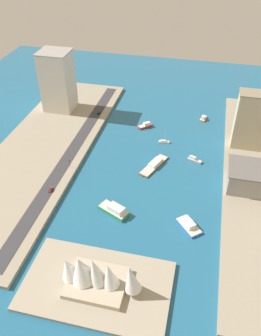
% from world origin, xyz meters
% --- Properties ---
extents(ground_plane, '(440.00, 440.00, 0.00)m').
position_xyz_m(ground_plane, '(0.00, 0.00, 0.00)').
color(ground_plane, '#23668E').
extents(quay_east, '(70.00, 240.00, 2.59)m').
position_xyz_m(quay_east, '(86.94, 0.00, 1.29)').
color(quay_east, '#9E937F').
rests_on(quay_east, ground_plane).
extents(peninsula_point, '(75.31, 45.42, 2.00)m').
position_xyz_m(peninsula_point, '(8.76, 107.41, 1.00)').
color(peninsula_point, '#A89E89').
rests_on(peninsula_point, ground_plane).
extents(road_strip, '(9.39, 228.00, 0.15)m').
position_xyz_m(road_strip, '(63.00, 0.00, 2.66)').
color(road_strip, '#38383D').
rests_on(road_strip, quay_east).
extents(catamaran_blue, '(17.44, 18.33, 4.34)m').
position_xyz_m(catamaran_blue, '(-32.66, 55.40, 1.58)').
color(catamaran_blue, blue).
rests_on(catamaran_blue, ground_plane).
extents(barge_flat_brown, '(18.05, 30.39, 3.42)m').
position_xyz_m(barge_flat_brown, '(-1.84, 0.50, 1.24)').
color(barge_flat_brown, brown).
rests_on(barge_flat_brown, ground_plane).
extents(yacht_sleek_gray, '(12.18, 6.64, 3.89)m').
position_xyz_m(yacht_sleek_gray, '(-30.15, -12.12, 1.34)').
color(yacht_sleek_gray, '#999EA3').
rests_on(yacht_sleek_gray, ground_plane).
extents(water_taxi_orange, '(6.05, 11.58, 3.89)m').
position_xyz_m(water_taxi_orange, '(-32.46, -76.93, 1.35)').
color(water_taxi_orange, orange).
rests_on(water_taxi_orange, ground_plane).
extents(sailboat_small_white, '(9.94, 3.72, 12.27)m').
position_xyz_m(sailboat_small_white, '(-4.11, -31.84, 1.00)').
color(sailboat_small_white, white).
rests_on(sailboat_small_white, ground_plane).
extents(ferry_green_doubledeck, '(21.89, 15.82, 6.01)m').
position_xyz_m(ferry_green_doubledeck, '(14.24, 54.01, 2.28)').
color(ferry_green_doubledeck, '#2D8C4C').
rests_on(ferry_green_doubledeck, ground_plane).
extents(tugboat_red, '(12.65, 11.61, 4.33)m').
position_xyz_m(tugboat_red, '(15.49, -52.10, 1.60)').
color(tugboat_red, red).
rests_on(tugboat_red, ground_plane).
extents(carpark_squat_concrete, '(40.38, 26.47, 15.29)m').
position_xyz_m(carpark_squat_concrete, '(-73.19, 11.55, 10.26)').
color(carpark_squat_concrete, gray).
rests_on(carpark_squat_concrete, quay_west).
extents(office_block_beige, '(26.42, 15.19, 44.65)m').
position_xyz_m(office_block_beige, '(-68.34, -39.34, 24.95)').
color(office_block_beige, '#C6B793').
rests_on(office_block_beige, quay_west).
extents(hotel_broad_white, '(26.34, 24.78, 52.92)m').
position_xyz_m(hotel_broad_white, '(97.92, -63.99, 29.08)').
color(hotel_broad_white, silver).
rests_on(hotel_broad_white, quay_east).
extents(suv_black, '(1.88, 4.56, 1.59)m').
position_xyz_m(suv_black, '(60.44, -61.18, 3.51)').
color(suv_black, black).
rests_on(suv_black, road_strip).
extents(pickup_red, '(1.94, 4.85, 1.57)m').
position_xyz_m(pickup_red, '(60.45, 46.56, 3.52)').
color(pickup_red, black).
rests_on(pickup_red, road_strip).
extents(traffic_light_waterfront, '(0.36, 0.36, 6.50)m').
position_xyz_m(traffic_light_waterfront, '(56.92, 19.47, 6.93)').
color(traffic_light_waterfront, black).
rests_on(traffic_light_waterfront, quay_east).
extents(opera_landmark, '(43.31, 23.94, 19.59)m').
position_xyz_m(opera_landmark, '(9.48, 107.41, 10.28)').
color(opera_landmark, '#BCAD93').
rests_on(opera_landmark, peninsula_point).
extents(park_tree_cluster, '(6.64, 12.03, 8.64)m').
position_xyz_m(park_tree_cluster, '(-75.24, 18.54, 7.94)').
color(park_tree_cluster, brown).
rests_on(park_tree_cluster, quay_west).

